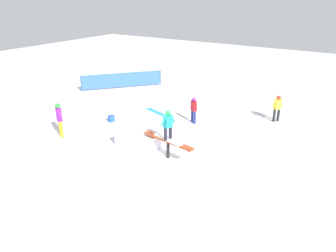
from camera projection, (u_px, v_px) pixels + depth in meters
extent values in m
plane|color=white|center=(168.00, 157.00, 13.60)|extent=(60.00, 60.00, 0.00)
cylinder|color=black|center=(168.00, 150.00, 13.46)|extent=(0.14, 0.14, 0.74)
cube|color=#A53F1E|center=(168.00, 141.00, 13.30)|extent=(2.55, 0.73, 0.08)
cube|color=white|center=(140.00, 139.00, 14.54)|extent=(2.04, 1.80, 0.63)
cube|color=white|center=(168.00, 139.00, 13.28)|extent=(1.54, 0.69, 0.03)
cylinder|color=#211E2F|center=(166.00, 134.00, 13.10)|extent=(0.14, 0.14, 0.52)
cylinder|color=#211E2F|center=(170.00, 132.00, 13.25)|extent=(0.14, 0.14, 0.52)
cube|color=teal|center=(168.00, 121.00, 12.98)|extent=(0.29, 0.38, 0.50)
cylinder|color=teal|center=(164.00, 120.00, 12.81)|extent=(0.17, 0.33, 0.46)
cylinder|color=teal|center=(172.00, 118.00, 13.06)|extent=(0.17, 0.33, 0.46)
sphere|color=green|center=(168.00, 113.00, 12.84)|extent=(0.21, 0.21, 0.21)
cylinder|color=navy|center=(195.00, 117.00, 16.95)|extent=(0.13, 0.13, 0.67)
cylinder|color=navy|center=(192.00, 116.00, 17.14)|extent=(0.13, 0.13, 0.67)
cube|color=red|center=(194.00, 106.00, 16.82)|extent=(0.36, 0.31, 0.52)
cylinder|color=red|center=(196.00, 105.00, 16.61)|extent=(0.19, 0.15, 0.46)
cylinder|color=red|center=(192.00, 103.00, 16.93)|extent=(0.19, 0.15, 0.46)
sphere|color=purple|center=(194.00, 99.00, 16.68)|extent=(0.20, 0.20, 0.20)
cylinder|color=yellow|center=(60.00, 127.00, 15.60)|extent=(0.16, 0.16, 0.77)
cylinder|color=yellow|center=(61.00, 129.00, 15.36)|extent=(0.16, 0.16, 0.77)
cube|color=purple|center=(59.00, 115.00, 15.21)|extent=(0.44, 0.39, 0.62)
cylinder|color=purple|center=(58.00, 110.00, 15.36)|extent=(0.25, 0.20, 0.55)
cylinder|color=purple|center=(59.00, 113.00, 14.96)|extent=(0.25, 0.20, 0.55)
sphere|color=green|center=(58.00, 106.00, 15.05)|extent=(0.24, 0.24, 0.24)
cylinder|color=#232529|center=(274.00, 115.00, 17.21)|extent=(0.14, 0.14, 0.67)
cylinder|color=#232529|center=(278.00, 115.00, 17.29)|extent=(0.14, 0.14, 0.67)
cube|color=yellow|center=(278.00, 104.00, 17.02)|extent=(0.36, 0.38, 0.54)
cylinder|color=yellow|center=(275.00, 103.00, 16.91)|extent=(0.20, 0.22, 0.48)
cylinder|color=yellow|center=(281.00, 102.00, 17.03)|extent=(0.20, 0.22, 0.48)
sphere|color=red|center=(279.00, 97.00, 16.87)|extent=(0.21, 0.21, 0.21)
cube|color=#26ADD4|center=(155.00, 112.00, 18.69)|extent=(1.56, 0.75, 0.02)
cube|color=blue|center=(111.00, 119.00, 17.25)|extent=(0.30, 0.35, 0.34)
cylinder|color=blue|center=(160.00, 78.00, 23.77)|extent=(0.06, 0.06, 1.10)
cylinder|color=blue|center=(81.00, 84.00, 22.23)|extent=(0.06, 0.06, 1.10)
cube|color=blue|center=(122.00, 80.00, 22.98)|extent=(3.60, 4.32, 0.99)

